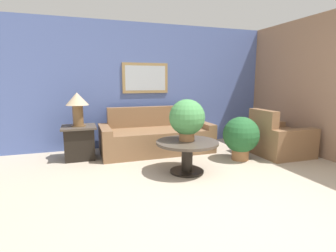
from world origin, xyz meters
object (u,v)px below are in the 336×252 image
object	(u,v)px
coffee_table	(187,150)
side_table	(80,142)
table_lamp	(77,104)
armchair	(277,140)
potted_plant_on_table	(187,118)
potted_plant_floor	(241,136)
couch_main	(156,137)

from	to	relation	value
coffee_table	side_table	distance (m)	2.04
coffee_table	table_lamp	distance (m)	2.14
armchair	side_table	bearing A→B (deg)	76.61
coffee_table	potted_plant_on_table	xyz separation A→B (m)	(0.02, 0.06, 0.48)
potted_plant_on_table	potted_plant_floor	xyz separation A→B (m)	(1.15, 0.25, -0.41)
couch_main	armchair	xyz separation A→B (m)	(2.15, -0.95, 0.00)
couch_main	table_lamp	distance (m)	1.62
table_lamp	armchair	bearing A→B (deg)	-14.49
table_lamp	potted_plant_on_table	distance (m)	2.02
armchair	potted_plant_floor	bearing A→B (deg)	96.48
couch_main	side_table	distance (m)	1.45
couch_main	potted_plant_floor	xyz separation A→B (m)	(1.27, -1.04, 0.15)
side_table	potted_plant_floor	world-z (taller)	potted_plant_floor
armchair	table_lamp	distance (m)	3.78
couch_main	coffee_table	xyz separation A→B (m)	(0.11, -1.34, 0.07)
side_table	potted_plant_on_table	size ratio (longest dim) A/B	0.94
couch_main	potted_plant_floor	size ratio (longest dim) A/B	2.78
coffee_table	couch_main	bearing A→B (deg)	94.60
couch_main	potted_plant_floor	distance (m)	1.65
armchair	table_lamp	size ratio (longest dim) A/B	1.76
potted_plant_floor	couch_main	bearing A→B (deg)	140.91
couch_main	potted_plant_floor	bearing A→B (deg)	-39.09
couch_main	coffee_table	bearing A→B (deg)	-85.40
side_table	potted_plant_on_table	world-z (taller)	potted_plant_on_table
potted_plant_floor	armchair	bearing A→B (deg)	5.38
armchair	potted_plant_on_table	distance (m)	2.12
armchair	coffee_table	world-z (taller)	armchair
side_table	table_lamp	size ratio (longest dim) A/B	1.00
coffee_table	side_table	bearing A→B (deg)	139.78
couch_main	potted_plant_on_table	size ratio (longest dim) A/B	3.40
armchair	potted_plant_floor	xyz separation A→B (m)	(-0.87, -0.08, 0.15)
coffee_table	table_lamp	bearing A→B (deg)	139.78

